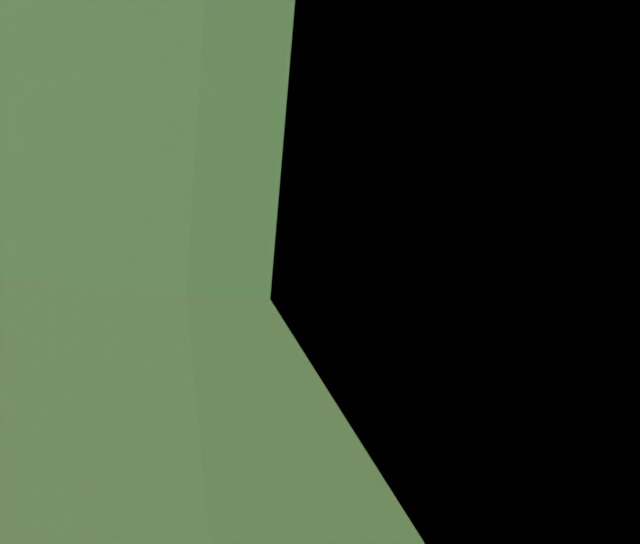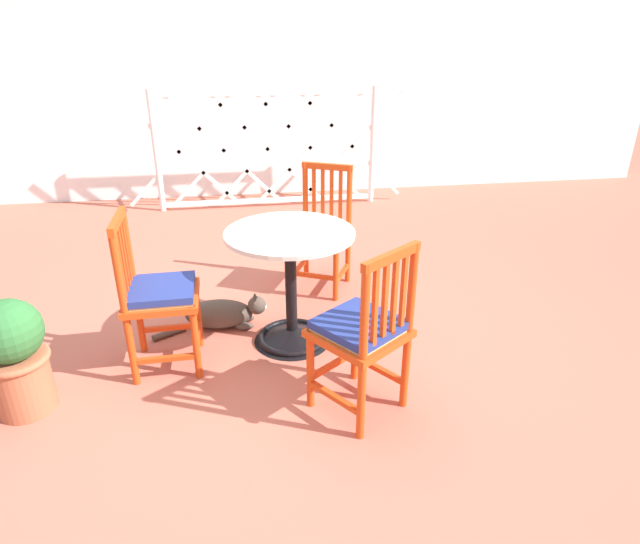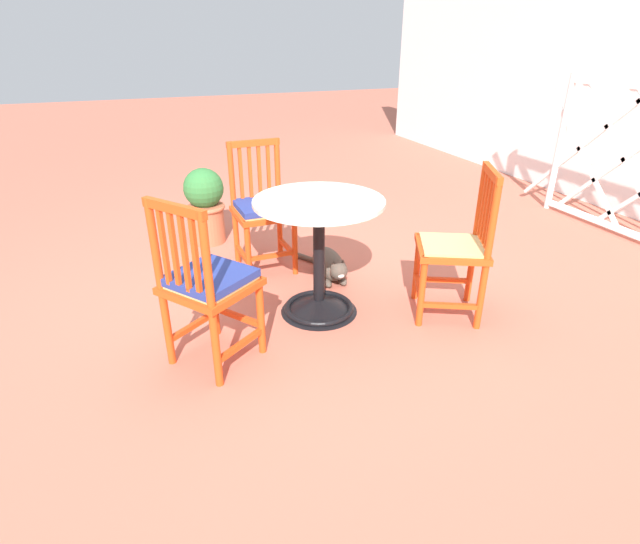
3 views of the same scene
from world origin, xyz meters
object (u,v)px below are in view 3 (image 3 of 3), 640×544
at_px(tabby_cat, 329,265).
at_px(terracotta_planter, 205,204).
at_px(orange_chair_by_planter, 208,285).
at_px(orange_chair_at_corner, 263,210).
at_px(orange_chair_facing_out, 456,249).
at_px(cafe_table, 319,270).

distance_m(tabby_cat, terracotta_planter, 1.24).
xyz_separation_m(tabby_cat, terracotta_planter, (-1.00, -0.69, 0.23)).
distance_m(orange_chair_by_planter, terracotta_planter, 1.72).
relative_size(orange_chair_at_corner, terracotta_planter, 1.47).
relative_size(orange_chair_at_corner, tabby_cat, 1.23).
xyz_separation_m(orange_chair_facing_out, orange_chair_at_corner, (-1.06, -0.89, 0.01)).
xyz_separation_m(orange_chair_facing_out, terracotta_planter, (-1.72, -1.20, -0.11)).
distance_m(orange_chair_at_corner, tabby_cat, 0.62).
bearing_deg(orange_chair_by_planter, orange_chair_at_corner, 151.34).
bearing_deg(cafe_table, orange_chair_facing_out, 67.84).
relative_size(orange_chair_facing_out, orange_chair_by_planter, 1.00).
bearing_deg(cafe_table, orange_chair_at_corner, -169.54).
bearing_deg(orange_chair_by_planter, terracotta_planter, 171.39).
xyz_separation_m(cafe_table, tabby_cat, (-0.42, 0.24, -0.19)).
distance_m(orange_chair_facing_out, tabby_cat, 0.95).
xyz_separation_m(orange_chair_facing_out, orange_chair_by_planter, (-0.03, -1.46, 0.01)).
relative_size(orange_chair_by_planter, terracotta_planter, 1.47).
bearing_deg(orange_chair_facing_out, orange_chair_at_corner, -139.96).
height_order(tabby_cat, terracotta_planter, terracotta_planter).
bearing_deg(tabby_cat, cafe_table, -29.84).
relative_size(cafe_table, orange_chair_at_corner, 0.83).
relative_size(cafe_table, tabby_cat, 1.03).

